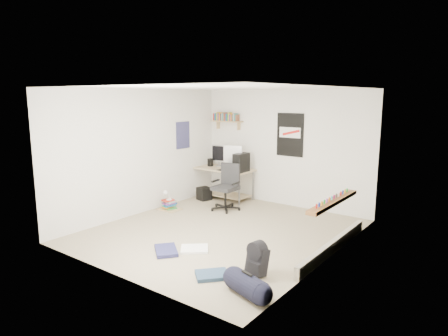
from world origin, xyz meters
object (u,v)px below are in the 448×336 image
Objects in this scene: backpack at (257,261)px; duffel_bag at (247,285)px; desk at (221,183)px; office_chair at (225,187)px; book_stack at (169,203)px.

duffel_bag reaches higher than backpack.
office_chair reaches higher than desk.
office_chair is at bearing 144.22° from backpack.
desk is 2.87× the size of duffel_bag.
duffel_bag is 3.95m from book_stack.
desk is at bearing 143.74° from backpack.
desk is 1.49m from book_stack.
office_chair reaches higher than book_stack.
book_stack is at bearing 163.76° from backpack.
book_stack is (-0.95, -0.71, -0.34)m from office_chair.
backpack reaches higher than book_stack.
office_chair is 3.15m from backpack.
desk is 3.48× the size of book_stack.
backpack is 0.59m from duffel_bag.
book_stack is at bearing -149.21° from office_chair.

